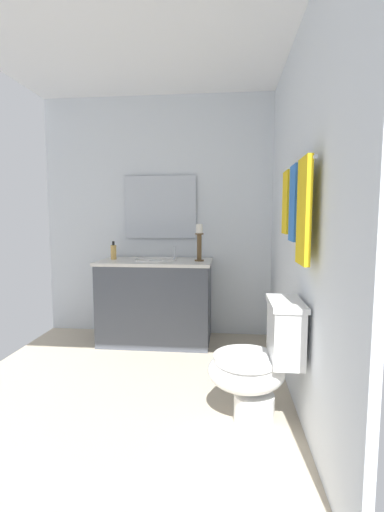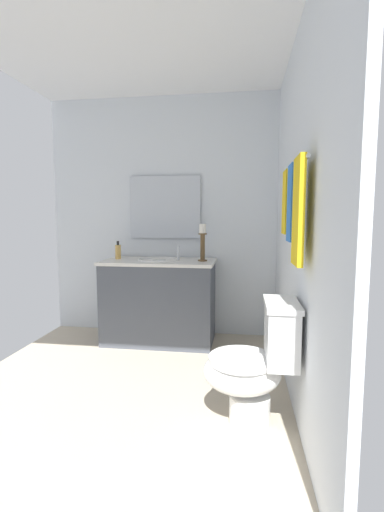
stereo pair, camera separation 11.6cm
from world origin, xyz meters
The scene contains 14 objects.
floor centered at (0.00, 0.00, -0.01)m, with size 2.58×2.39×0.02m, color beige.
wall_back centered at (0.00, 1.19, 1.23)m, with size 2.58×0.04×2.45m, color silver.
wall_left centered at (-1.29, 0.00, 1.23)m, with size 0.04×2.39×2.45m, color silver.
ceiling centered at (0.00, 0.00, 2.46)m, with size 2.58×2.39×0.02m, color white.
vanity_cabinet centered at (-0.97, 0.03, 0.41)m, with size 0.58×1.09×0.81m.
sink_basin centered at (-0.97, 0.03, 0.77)m, with size 0.40×0.40×0.24m.
mirror centered at (-1.25, 0.03, 1.33)m, with size 0.02×0.74×0.64m, color silver.
candle_holder_tall centered at (-0.95, 0.46, 1.00)m, with size 0.09×0.09×0.35m.
soap_bottle centered at (-1.00, -0.40, 0.88)m, with size 0.06×0.06×0.18m.
toilet centered at (0.37, 0.91, 0.37)m, with size 0.39×0.54×0.75m.
towel_bar centered at (0.24, 1.13, 1.51)m, with size 0.02×0.02×0.83m, color silver.
towel_near_vanity centered at (-0.03, 1.12, 1.32)m, with size 0.20×0.03×0.41m, color yellow.
towel_center centered at (0.24, 1.12, 1.30)m, with size 0.19×0.03×0.45m, color blue.
towel_near_corner centered at (0.52, 1.12, 1.25)m, with size 0.23×0.03×0.55m, color yellow.
Camera 1 is at (2.41, 0.73, 1.22)m, focal length 24.97 mm.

